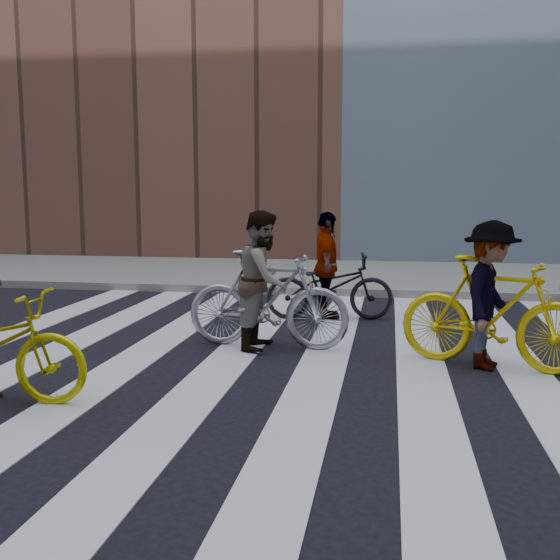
% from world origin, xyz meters
% --- Properties ---
extents(ground, '(100.00, 100.00, 0.00)m').
position_xyz_m(ground, '(0.00, 0.00, 0.00)').
color(ground, black).
rests_on(ground, ground).
extents(sidewalk_far, '(100.00, 5.00, 0.15)m').
position_xyz_m(sidewalk_far, '(0.00, 7.50, 0.07)').
color(sidewalk_far, gray).
rests_on(sidewalk_far, ground).
extents(zebra_crosswalk, '(8.25, 10.00, 0.01)m').
position_xyz_m(zebra_crosswalk, '(0.00, 0.00, 0.01)').
color(zebra_crosswalk, silver).
rests_on(zebra_crosswalk, ground).
extents(bike_silver_mid, '(2.09, 0.72, 1.23)m').
position_xyz_m(bike_silver_mid, '(-0.22, 0.88, 0.62)').
color(bike_silver_mid, '#9FA0A9').
rests_on(bike_silver_mid, ground).
extents(bike_yellow_right, '(2.16, 1.27, 1.25)m').
position_xyz_m(bike_yellow_right, '(2.42, 0.36, 0.63)').
color(bike_yellow_right, '#E0BE0C').
rests_on(bike_yellow_right, ground).
extents(bike_dark_rear, '(2.01, 0.95, 1.01)m').
position_xyz_m(bike_dark_rear, '(0.38, 2.84, 0.51)').
color(bike_dark_rear, black).
rests_on(bike_dark_rear, ground).
extents(rider_mid, '(0.71, 0.88, 1.72)m').
position_xyz_m(rider_mid, '(-0.27, 0.88, 0.86)').
color(rider_mid, slate).
rests_on(rider_mid, ground).
extents(rider_right, '(0.94, 1.21, 1.65)m').
position_xyz_m(rider_right, '(2.37, 0.36, 0.82)').
color(rider_right, slate).
rests_on(rider_right, ground).
extents(rider_rear, '(0.54, 1.01, 1.65)m').
position_xyz_m(rider_rear, '(0.33, 2.84, 0.82)').
color(rider_rear, slate).
rests_on(rider_rear, ground).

